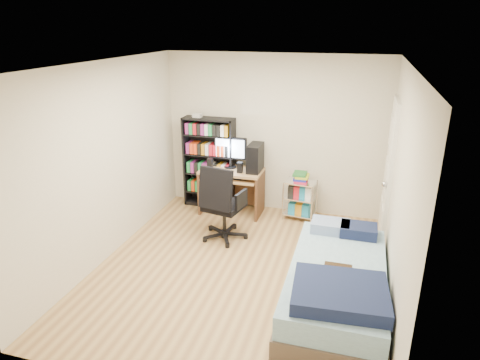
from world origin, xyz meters
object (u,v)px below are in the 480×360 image
(computer_desk, at_px, (238,173))
(media_shelf, at_px, (209,162))
(bed, at_px, (337,284))
(office_chair, at_px, (223,216))

(computer_desk, bearing_deg, media_shelf, 164.89)
(media_shelf, distance_m, bed, 3.20)
(media_shelf, xyz_separation_m, bed, (2.25, -2.21, -0.51))
(bed, bearing_deg, office_chair, 146.36)
(media_shelf, distance_m, office_chair, 1.32)
(computer_desk, bearing_deg, office_chair, -87.04)
(office_chair, bearing_deg, bed, -22.70)
(media_shelf, height_order, computer_desk, media_shelf)
(office_chair, distance_m, bed, 2.00)
(office_chair, bearing_deg, media_shelf, 128.99)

